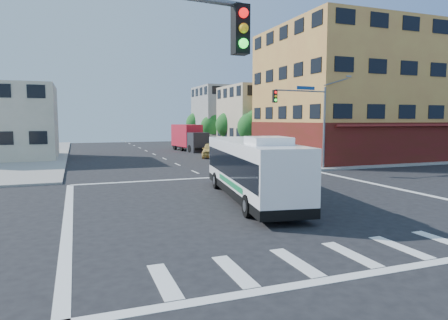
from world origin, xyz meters
name	(u,v)px	position (x,y,z in m)	size (l,w,h in m)	color
ground	(266,203)	(0.00, 0.00, 0.00)	(120.00, 120.00, 0.00)	black
sidewalk_ne	(363,145)	(35.00, 35.00, 0.07)	(50.00, 50.00, 0.15)	#99968E
corner_building_ne	(355,105)	(19.99, 18.48, 5.89)	(18.10, 15.44, 14.00)	gold
building_east_near	(267,118)	(16.98, 33.98, 4.51)	(12.06, 10.06, 9.00)	#BCAD8F
building_east_far	(232,116)	(16.98, 47.98, 5.01)	(12.06, 10.06, 10.00)	gray
signal_mast_ne	(308,111)	(9.08, 10.62, 4.98)	(7.91, 1.13, 8.07)	slate
signal_mast_sw	(73,77)	(-9.08, -10.64, 4.98)	(7.91, 1.01, 8.07)	slate
street_tree_a	(252,125)	(11.90, 27.92, 3.59)	(3.60, 3.60, 5.53)	#3A2015
street_tree_b	(229,123)	(11.90, 35.92, 3.75)	(3.80, 3.80, 5.79)	#3A2015
street_tree_c	(212,125)	(11.90, 43.92, 3.46)	(3.40, 3.40, 5.29)	#3A2015
street_tree_d	(198,122)	(11.90, 51.92, 3.88)	(4.00, 4.00, 6.03)	#3A2015
transit_bus	(251,168)	(-0.40, 1.08, 1.70)	(4.28, 12.00, 3.48)	black
box_truck	(189,138)	(5.55, 34.70, 1.74)	(3.39, 8.23, 3.60)	#25262B
parked_car	(211,150)	(5.33, 24.85, 0.82)	(1.93, 4.80, 1.63)	#DBB659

